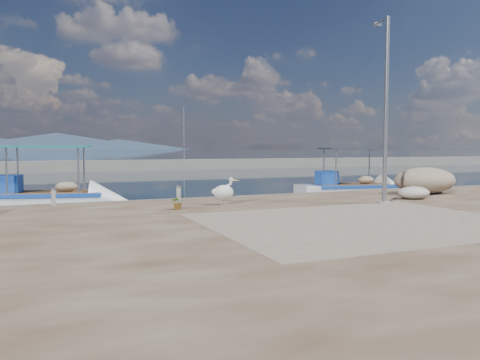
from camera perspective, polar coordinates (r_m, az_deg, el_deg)
name	(u,v)px	position (r m, az deg, el deg)	size (l,w,h in m)	color
ground	(283,225)	(16.05, 5.30, -5.51)	(1400.00, 1400.00, 0.00)	#162635
quay	(411,255)	(11.18, 20.14, -8.63)	(44.00, 22.00, 0.50)	#462E1E
quay_patch	(363,222)	(14.02, 14.77, -4.93)	(9.00, 7.00, 0.01)	gray
breakwater	(115,166)	(54.51, -14.95, 1.72)	(120.00, 2.20, 7.50)	gray
mountains	(53,142)	(664.10, -21.88, 4.30)	(370.00, 280.00, 22.00)	#28384C
boat_left	(47,201)	(22.70, -22.52, -2.37)	(6.94, 3.57, 3.19)	white
boat_right	(352,191)	(26.52, 13.49, -1.32)	(6.63, 3.09, 3.07)	white
pelican	(224,192)	(17.49, -1.96, -1.46)	(1.07, 0.58, 1.03)	tan
lamp_post	(385,117)	(18.58, 17.31, 7.37)	(0.44, 0.96, 7.00)	gray
bollard_near	(179,193)	(18.19, -7.49, -1.62)	(0.23, 0.23, 0.69)	gray
bollard_far	(54,196)	(18.64, -21.78, -1.79)	(0.22, 0.22, 0.66)	gray
potted_plant	(178,202)	(16.25, -7.56, -2.71)	(0.46, 0.40, 0.51)	#33722D
net_pile_d	(414,193)	(20.75, 20.42, -1.46)	(1.40, 1.05, 0.53)	beige
net_pile_c	(425,180)	(23.38, 21.59, -0.05)	(3.10, 2.22, 1.22)	tan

